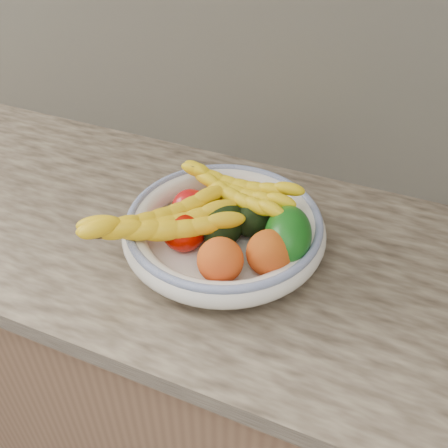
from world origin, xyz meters
TOP-DOWN VIEW (x-y plane):
  - kitchen_counter at (0.00, 1.69)m, footprint 2.44×0.66m
  - fruit_bowl at (0.00, 1.66)m, footprint 0.39×0.39m
  - clementine_back_left at (-0.04, 1.74)m, footprint 0.07×0.07m
  - clementine_back_right at (0.01, 1.77)m, footprint 0.07×0.07m
  - clementine_back_mid at (-0.00, 1.74)m, footprint 0.07×0.07m
  - tomato_left at (-0.08, 1.68)m, footprint 0.08×0.08m
  - tomato_near_left at (-0.06, 1.61)m, footprint 0.11×0.11m
  - avocado_center at (0.00, 1.65)m, footprint 0.08×0.12m
  - avocado_right at (0.05, 1.70)m, footprint 0.11×0.13m
  - green_mango at (0.13, 1.66)m, footprint 0.14×0.16m
  - peach_front at (0.04, 1.56)m, footprint 0.10×0.10m
  - peach_right at (0.11, 1.61)m, footprint 0.09×0.09m
  - banana_bunch_back at (-0.00, 1.73)m, footprint 0.28×0.14m
  - banana_bunch_front at (-0.09, 1.58)m, footprint 0.31×0.30m

SIDE VIEW (x-z plane):
  - kitchen_counter at x=0.00m, z-range -0.24..1.16m
  - fruit_bowl at x=0.00m, z-range 0.91..0.99m
  - clementine_back_left at x=-0.04m, z-range 0.93..0.98m
  - clementine_back_right at x=0.01m, z-range 0.93..0.98m
  - clementine_back_mid at x=0.00m, z-range 0.93..0.98m
  - tomato_left at x=-0.08m, z-range 0.93..1.00m
  - tomato_near_left at x=-0.06m, z-range 0.93..1.00m
  - avocado_center at x=0.00m, z-range 0.93..1.00m
  - avocado_right at x=0.05m, z-range 0.93..1.00m
  - peach_front at x=0.04m, z-range 0.92..1.01m
  - peach_right at x=0.11m, z-range 0.93..1.01m
  - green_mango at x=0.13m, z-range 0.92..1.03m
  - banana_bunch_front at x=-0.09m, z-range 0.94..1.02m
  - banana_bunch_back at x=0.00m, z-range 0.95..1.03m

